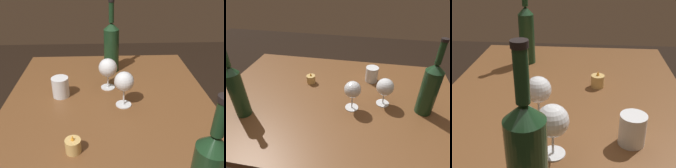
% 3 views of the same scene
% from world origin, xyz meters
% --- Properties ---
extents(dining_table, '(1.30, 0.90, 0.74)m').
position_xyz_m(dining_table, '(0.00, 0.00, 0.65)').
color(dining_table, brown).
rests_on(dining_table, ground).
extents(wine_glass_left, '(0.09, 0.09, 0.15)m').
position_xyz_m(wine_glass_left, '(0.25, 0.00, 0.84)').
color(wine_glass_left, white).
rests_on(wine_glass_left, dining_table).
extents(wine_glass_right, '(0.08, 0.08, 0.15)m').
position_xyz_m(wine_glass_right, '(0.10, -0.06, 0.85)').
color(wine_glass_right, white).
rests_on(wine_glass_right, dining_table).
extents(wine_bottle_second, '(0.08, 0.08, 0.37)m').
position_xyz_m(wine_bottle_second, '(0.44, -0.02, 0.88)').
color(wine_bottle_second, '#19381E').
rests_on(wine_bottle_second, dining_table).
extents(water_tumbler, '(0.07, 0.07, 0.09)m').
position_xyz_m(water_tumbler, '(0.18, 0.21, 0.78)').
color(water_tumbler, white).
rests_on(water_tumbler, dining_table).
extents(votive_candle, '(0.05, 0.05, 0.07)m').
position_xyz_m(votive_candle, '(-0.17, 0.12, 0.76)').
color(votive_candle, '#DBB266').
rests_on(votive_candle, dining_table).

